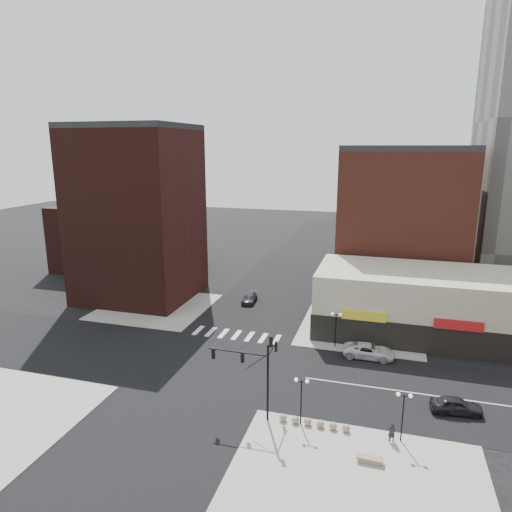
% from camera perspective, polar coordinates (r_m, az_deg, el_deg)
% --- Properties ---
extents(ground, '(240.00, 240.00, 0.00)m').
position_cam_1_polar(ground, '(50.15, -5.42, -13.41)').
color(ground, black).
rests_on(ground, ground).
extents(road_ew, '(200.00, 14.00, 0.02)m').
position_cam_1_polar(road_ew, '(50.14, -5.42, -13.40)').
color(road_ew, black).
rests_on(road_ew, ground).
extents(road_ns, '(14.00, 200.00, 0.02)m').
position_cam_1_polar(road_ns, '(50.14, -5.42, -13.39)').
color(road_ns, black).
rests_on(road_ns, ground).
extents(sidewalk_nw, '(15.00, 15.00, 0.12)m').
position_cam_1_polar(sidewalk_nw, '(67.98, -12.38, -6.19)').
color(sidewalk_nw, gray).
rests_on(sidewalk_nw, ground).
extents(sidewalk_ne, '(15.00, 15.00, 0.12)m').
position_cam_1_polar(sidewalk_ne, '(60.38, 12.94, -8.80)').
color(sidewalk_ne, gray).
rests_on(sidewalk_ne, ground).
extents(sidewalk_se, '(18.00, 14.00, 0.12)m').
position_cam_1_polar(sidewalk_se, '(35.58, 12.41, -26.34)').
color(sidewalk_se, gray).
rests_on(sidewalk_se, ground).
extents(building_nw, '(16.00, 15.00, 25.00)m').
position_cam_1_polar(building_nw, '(70.55, -14.58, 4.84)').
color(building_nw, '#351410').
rests_on(building_nw, ground).
extents(building_nw_low, '(20.00, 18.00, 12.00)m').
position_cam_1_polar(building_nw_low, '(91.38, -16.45, 2.51)').
color(building_nw_low, '#351410').
rests_on(building_nw_low, ground).
extents(building_ne_midrise, '(18.00, 15.00, 22.00)m').
position_cam_1_polar(building_ne_midrise, '(71.90, 17.74, 3.58)').
color(building_ne_midrise, maroon).
rests_on(building_ne_midrise, ground).
extents(building_ne_row, '(24.20, 12.20, 8.00)m').
position_cam_1_polar(building_ne_row, '(59.81, 19.39, -6.15)').
color(building_ne_row, beige).
rests_on(building_ne_row, ground).
extents(traffic_signal, '(5.59, 3.09, 7.77)m').
position_cam_1_polar(traffic_signal, '(39.18, 0.23, -13.36)').
color(traffic_signal, black).
rests_on(traffic_signal, ground).
extents(street_lamp_se_a, '(1.22, 0.32, 4.16)m').
position_cam_1_polar(street_lamp_se_a, '(39.09, 5.69, -16.28)').
color(street_lamp_se_a, black).
rests_on(street_lamp_se_a, sidewalk_se).
extents(street_lamp_se_b, '(1.22, 0.32, 4.16)m').
position_cam_1_polar(street_lamp_se_b, '(38.72, 17.97, -17.26)').
color(street_lamp_se_b, black).
rests_on(street_lamp_se_b, sidewalk_se).
extents(street_lamp_ne, '(1.22, 0.32, 4.16)m').
position_cam_1_polar(street_lamp_ne, '(53.32, 9.98, -7.99)').
color(street_lamp_ne, black).
rests_on(street_lamp_ne, sidewalk_ne).
extents(bollard_row, '(5.88, 0.63, 0.63)m').
position_cam_1_polar(bollard_row, '(40.44, 7.26, -19.97)').
color(bollard_row, gray).
rests_on(bollard_row, sidewalk_se).
extents(white_suv, '(5.58, 2.58, 1.55)m').
position_cam_1_polar(white_suv, '(52.68, 13.92, -11.45)').
color(white_suv, silver).
rests_on(white_suv, ground).
extents(dark_sedan_east, '(4.51, 2.22, 1.48)m').
position_cam_1_polar(dark_sedan_east, '(45.27, 23.75, -16.71)').
color(dark_sedan_east, black).
rests_on(dark_sedan_east, ground).
extents(dark_sedan_north, '(2.15, 4.55, 1.28)m').
position_cam_1_polar(dark_sedan_north, '(68.08, -0.81, -5.32)').
color(dark_sedan_north, black).
rests_on(dark_sedan_north, ground).
extents(pedestrian, '(0.75, 0.67, 1.72)m').
position_cam_1_polar(pedestrian, '(39.65, 16.59, -20.29)').
color(pedestrian, black).
rests_on(pedestrian, sidewalk_se).
extents(stone_bench, '(1.95, 0.65, 0.45)m').
position_cam_1_polar(stone_bench, '(37.50, 14.04, -23.47)').
color(stone_bench, '#88735E').
rests_on(stone_bench, sidewalk_se).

